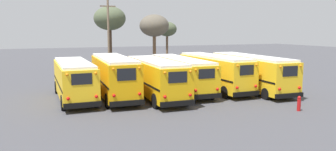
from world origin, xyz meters
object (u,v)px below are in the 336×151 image
at_px(school_bus_2, 155,77).
at_px(utility_pole, 108,35).
at_px(fire_hydrant, 299,103).
at_px(school_bus_1, 114,76).
at_px(school_bus_5, 250,71).
at_px(bare_tree_0, 110,19).
at_px(school_bus_4, 214,71).
at_px(bare_tree_2, 154,26).
at_px(bare_tree_1, 167,30).
at_px(school_bus_0, 74,79).
at_px(school_bus_3, 180,73).

distance_m(school_bus_2, utility_pole, 14.12).
bearing_deg(fire_hydrant, school_bus_2, 134.43).
bearing_deg(utility_pole, school_bus_1, -100.33).
relative_size(school_bus_5, bare_tree_0, 1.28).
height_order(school_bus_1, school_bus_4, school_bus_1).
bearing_deg(school_bus_4, bare_tree_2, 93.87).
bearing_deg(fire_hydrant, bare_tree_2, 95.94).
bearing_deg(school_bus_1, bare_tree_2, 58.20).
relative_size(bare_tree_1, bare_tree_2, 0.89).
bearing_deg(bare_tree_2, bare_tree_1, 49.01).
relative_size(school_bus_0, bare_tree_0, 1.10).
distance_m(school_bus_3, bare_tree_0, 17.67).
distance_m(school_bus_4, fire_hydrant, 9.19).
height_order(utility_pole, bare_tree_1, utility_pole).
distance_m(school_bus_1, school_bus_3, 6.19).
bearing_deg(school_bus_1, school_bus_3, 5.26).
relative_size(school_bus_0, bare_tree_1, 1.41).
relative_size(school_bus_0, bare_tree_2, 1.26).
height_order(school_bus_2, school_bus_4, school_bus_4).
height_order(school_bus_2, utility_pole, utility_pole).
relative_size(school_bus_0, school_bus_1, 0.97).
distance_m(school_bus_4, bare_tree_2, 14.20).
xyz_separation_m(school_bus_1, bare_tree_2, (8.32, 13.43, 4.13)).
distance_m(school_bus_0, school_bus_2, 6.41).
bearing_deg(school_bus_3, bare_tree_2, 80.44).
relative_size(school_bus_1, utility_pole, 1.04).
distance_m(school_bus_0, school_bus_3, 9.24).
xyz_separation_m(school_bus_1, school_bus_2, (3.08, -1.35, -0.11)).
xyz_separation_m(school_bus_4, school_bus_5, (3.08, -1.19, -0.02)).
height_order(school_bus_4, bare_tree_0, bare_tree_0).
xyz_separation_m(school_bus_3, school_bus_4, (3.08, -0.67, 0.08)).
distance_m(school_bus_5, fire_hydrant, 8.06).
xyz_separation_m(school_bus_1, bare_tree_1, (11.58, 17.18, 3.69)).
xyz_separation_m(utility_pole, fire_hydrant, (8.41, -21.48, -4.34)).
bearing_deg(school_bus_2, school_bus_0, 163.74).
xyz_separation_m(bare_tree_0, bare_tree_2, (4.82, -3.80, -0.97)).
bearing_deg(school_bus_4, school_bus_2, -168.52).
height_order(school_bus_2, school_bus_3, school_bus_2).
relative_size(school_bus_5, fire_hydrant, 10.58).
relative_size(school_bus_1, school_bus_4, 0.98).
xyz_separation_m(school_bus_0, school_bus_4, (12.32, -0.55, 0.06)).
height_order(school_bus_3, bare_tree_1, bare_tree_1).
height_order(school_bus_0, bare_tree_0, bare_tree_0).
relative_size(school_bus_2, school_bus_5, 0.89).
height_order(school_bus_0, fire_hydrant, school_bus_0).
bearing_deg(utility_pole, bare_tree_0, 75.60).
xyz_separation_m(school_bus_2, bare_tree_0, (0.42, 18.58, 5.21)).
relative_size(utility_pole, bare_tree_0, 1.09).
relative_size(school_bus_2, fire_hydrant, 9.43).
distance_m(school_bus_1, school_bus_4, 9.24).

